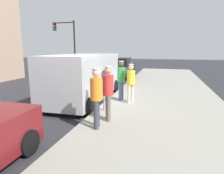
% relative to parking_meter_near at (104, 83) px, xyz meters
% --- Properties ---
extents(ground_plane, '(80.00, 80.00, 0.00)m').
position_rel_parking_meter_near_xyz_m(ground_plane, '(-1.35, 0.19, -1.18)').
color(ground_plane, '#2D2D33').
extents(sidewalk_slab, '(5.00, 32.00, 0.15)m').
position_rel_parking_meter_near_xyz_m(sidewalk_slab, '(2.15, 0.19, -1.11)').
color(sidewalk_slab, '#9E998E').
rests_on(sidewalk_slab, ground).
extents(parking_meter_near, '(0.14, 0.18, 1.52)m').
position_rel_parking_meter_near_xyz_m(parking_meter_near, '(0.00, 0.00, 0.00)').
color(parking_meter_near, gray).
rests_on(parking_meter_near, sidewalk_slab).
extents(parking_meter_far, '(0.14, 0.18, 1.52)m').
position_rel_parking_meter_near_xyz_m(parking_meter_far, '(0.00, 5.50, 0.00)').
color(parking_meter_far, gray).
rests_on(parking_meter_far, sidewalk_slab).
extents(pedestrian_in_yellow, '(0.34, 0.34, 1.63)m').
position_rel_parking_meter_near_xyz_m(pedestrian_in_yellow, '(0.76, 1.32, -0.10)').
color(pedestrian_in_yellow, beige).
rests_on(pedestrian_in_yellow, sidewalk_slab).
extents(pedestrian_in_orange, '(0.34, 0.36, 1.73)m').
position_rel_parking_meter_near_xyz_m(pedestrian_in_orange, '(0.28, -1.61, -0.03)').
color(pedestrian_in_orange, '#383D47').
rests_on(pedestrian_in_orange, sidewalk_slab).
extents(pedestrian_in_green, '(0.34, 0.36, 1.74)m').
position_rel_parking_meter_near_xyz_m(pedestrian_in_green, '(0.27, 1.63, -0.03)').
color(pedestrian_in_green, '#4C608C').
rests_on(pedestrian_in_green, sidewalk_slab).
extents(pedestrian_in_red, '(0.34, 0.34, 1.73)m').
position_rel_parking_meter_near_xyz_m(pedestrian_in_red, '(0.43, -0.94, -0.03)').
color(pedestrian_in_red, '#726656').
rests_on(pedestrian_in_red, sidewalk_slab).
extents(parked_van, '(2.18, 5.22, 2.15)m').
position_rel_parking_meter_near_xyz_m(parked_van, '(-1.50, 1.72, -0.03)').
color(parked_van, '#BCBCC1').
rests_on(parked_van, ground).
extents(parked_sedan_ahead, '(1.98, 4.42, 1.65)m').
position_rel_parking_meter_near_xyz_m(parked_sedan_ahead, '(-1.63, 9.64, -0.43)').
color(parked_sedan_ahead, black).
rests_on(parked_sedan_ahead, ground).
extents(traffic_light_corner, '(2.48, 0.42, 5.20)m').
position_rel_parking_meter_near_xyz_m(traffic_light_corner, '(-7.86, 12.15, 2.34)').
color(traffic_light_corner, black).
rests_on(traffic_light_corner, ground).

